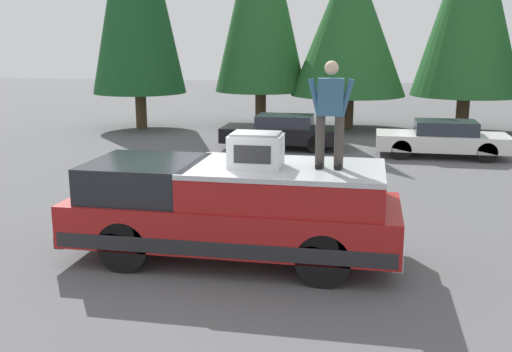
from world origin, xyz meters
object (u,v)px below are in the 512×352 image
at_px(person_on_truck_bed, 330,112).
at_px(parked_car_white, 442,139).
at_px(pickup_truck, 233,209).
at_px(parked_car_black, 283,132).
at_px(compressor_unit, 256,150).

height_order(person_on_truck_bed, parked_car_white, person_on_truck_bed).
relative_size(pickup_truck, parked_car_white, 1.35).
xyz_separation_m(parked_car_white, parked_car_black, (0.52, 5.24, 0.00)).
distance_m(compressor_unit, parked_car_black, 10.98).
height_order(pickup_truck, person_on_truck_bed, person_on_truck_bed).
bearing_deg(parked_car_black, compressor_unit, -173.92).
distance_m(compressor_unit, parked_car_white, 11.17).
relative_size(parked_car_white, parked_car_black, 1.00).
xyz_separation_m(pickup_truck, person_on_truck_bed, (0.02, -1.58, 1.68)).
relative_size(pickup_truck, compressor_unit, 6.60).
distance_m(pickup_truck, parked_car_white, 11.13).
xyz_separation_m(compressor_unit, parked_car_black, (10.83, 1.15, -1.35)).
height_order(pickup_truck, compressor_unit, compressor_unit).
height_order(compressor_unit, parked_car_black, compressor_unit).
xyz_separation_m(person_on_truck_bed, parked_car_black, (10.68, 2.32, -1.97)).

